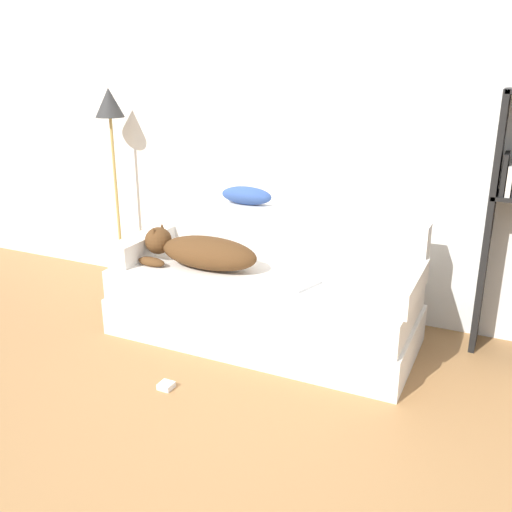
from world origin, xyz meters
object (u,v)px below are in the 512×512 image
(laptop, at_px, (291,281))
(throw_pillow, at_px, (246,196))
(dog, at_px, (200,251))
(power_adapter, at_px, (166,386))
(couch, at_px, (262,306))
(floor_lamp, at_px, (111,126))

(laptop, bearing_deg, throw_pillow, 157.70)
(dog, height_order, power_adapter, dog)
(laptop, relative_size, throw_pillow, 0.98)
(couch, distance_m, floor_lamp, 1.86)
(couch, distance_m, power_adapter, 0.85)
(laptop, bearing_deg, couch, -177.21)
(throw_pillow, xyz_separation_m, power_adapter, (0.07, -1.16, -0.83))
(laptop, bearing_deg, dog, -162.88)
(throw_pillow, relative_size, power_adapter, 4.84)
(couch, distance_m, throw_pillow, 0.78)
(laptop, distance_m, throw_pillow, 0.76)
(laptop, height_order, power_adapter, laptop)
(floor_lamp, bearing_deg, laptop, -16.53)
(floor_lamp, bearing_deg, couch, -16.81)
(dog, bearing_deg, throw_pillow, 72.41)
(throw_pillow, bearing_deg, dog, -107.59)
(throw_pillow, xyz_separation_m, floor_lamp, (-1.19, 0.08, 0.41))
(laptop, xyz_separation_m, power_adapter, (-0.44, -0.74, -0.43))
(throw_pillow, bearing_deg, couch, -51.44)
(throw_pillow, height_order, power_adapter, throw_pillow)
(dog, bearing_deg, power_adapter, -75.01)
(couch, relative_size, laptop, 5.33)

